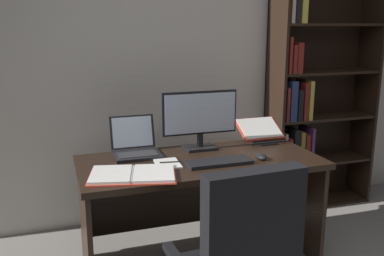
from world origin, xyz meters
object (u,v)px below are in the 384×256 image
keyboard (219,162)px  bookshelf (310,102)px  monitor (200,119)px  computer_mouse (261,157)px  notepad (168,164)px  open_binder (133,174)px  pen (171,162)px  reading_stand_with_book (260,130)px  laptop (136,147)px  desk (196,185)px

keyboard → bookshelf: bearing=33.8°
monitor → keyboard: (0.00, -0.37, -0.20)m
keyboard → computer_mouse: computer_mouse is taller
bookshelf → notepad: size_ratio=9.68×
bookshelf → open_binder: bookshelf is taller
monitor → pen: monitor is taller
monitor → open_binder: (-0.57, -0.42, -0.21)m
computer_mouse → notepad: 0.62m
keyboard → pen: bearing=161.4°
monitor → reading_stand_with_book: bearing=7.9°
computer_mouse → notepad: computer_mouse is taller
keyboard → computer_mouse: bearing=0.0°
laptop → computer_mouse: size_ratio=3.01×
monitor → notepad: bearing=-139.1°
bookshelf → monitor: (-1.18, -0.42, 0.01)m
computer_mouse → open_binder: computer_mouse is taller
desk → monitor: 0.46m
laptop → notepad: bearing=-61.4°
notepad → pen: bearing=0.0°
bookshelf → monitor: bookshelf is taller
reading_stand_with_book → open_binder: reading_stand_with_book is taller
laptop → computer_mouse: (0.76, -0.38, -0.03)m
laptop → pen: laptop is taller
bookshelf → notepad: bearing=-155.1°
open_binder → bookshelf: bearing=39.2°
desk → reading_stand_with_book: bearing=21.2°
bookshelf → laptop: 1.70m
bookshelf → laptop: size_ratio=6.50×
computer_mouse → desk: bearing=151.2°
open_binder → notepad: bearing=43.8°
notepad → keyboard: bearing=-17.5°
desk → computer_mouse: bearing=-28.8°
computer_mouse → pen: size_ratio=0.74×
computer_mouse → reading_stand_with_book: (0.22, 0.44, 0.06)m
reading_stand_with_book → open_binder: bearing=-155.7°
monitor → keyboard: bearing=-90.0°
reading_stand_with_book → pen: (-0.81, -0.34, -0.06)m
bookshelf → reading_stand_with_book: 0.76m
reading_stand_with_book → open_binder: (-1.08, -0.49, -0.07)m
keyboard → pen: 0.31m
bookshelf → pen: bearing=-154.8°
desk → pen: (-0.21, -0.11, 0.22)m
pen → bookshelf: bearing=25.2°
bookshelf → laptop: bearing=-165.8°
reading_stand_with_book → laptop: bearing=-176.2°
reading_stand_with_book → pen: bearing=-157.1°
monitor → computer_mouse: monitor is taller
computer_mouse → open_binder: bearing=-176.7°
keyboard → notepad: (-0.31, 0.10, -0.01)m
monitor → computer_mouse: (0.30, -0.37, -0.20)m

